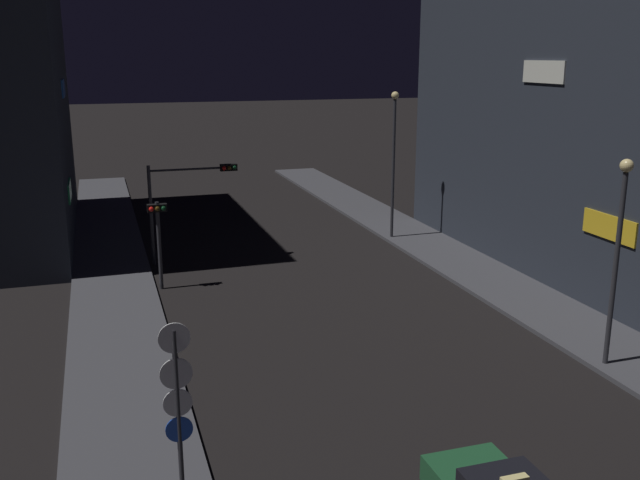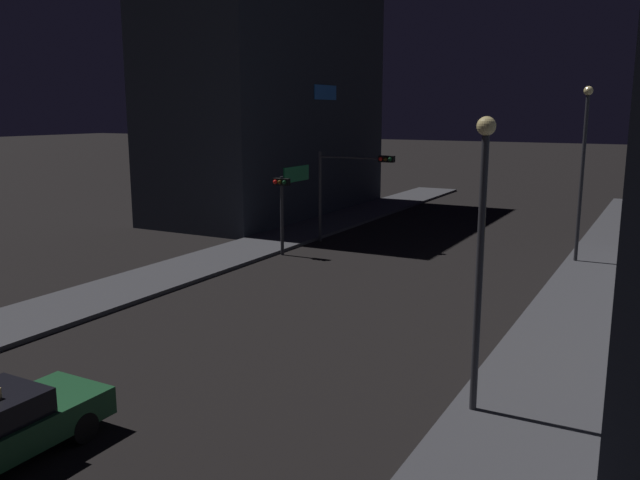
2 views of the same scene
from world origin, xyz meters
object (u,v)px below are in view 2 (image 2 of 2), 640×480
at_px(street_lamp_near_block, 481,234).
at_px(traffic_light_left_kerb, 282,199).
at_px(traffic_light_overhead, 349,178).
at_px(street_lamp_far_block, 583,158).

bearing_deg(street_lamp_near_block, traffic_light_left_kerb, 136.06).
xyz_separation_m(traffic_light_overhead, street_lamp_far_block, (10.88, 0.97, 1.28)).
height_order(traffic_light_overhead, traffic_light_left_kerb, traffic_light_overhead).
height_order(traffic_light_overhead, street_lamp_near_block, street_lamp_near_block).
relative_size(traffic_light_overhead, street_lamp_far_block, 0.62).
bearing_deg(street_lamp_near_block, traffic_light_overhead, 124.53).
xyz_separation_m(traffic_light_overhead, traffic_light_left_kerb, (-1.67, -3.76, -0.77)).
relative_size(traffic_light_left_kerb, street_lamp_far_block, 0.49).
xyz_separation_m(traffic_light_overhead, street_lamp_near_block, (10.96, -15.94, 0.71)).
height_order(traffic_light_overhead, street_lamp_far_block, street_lamp_far_block).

